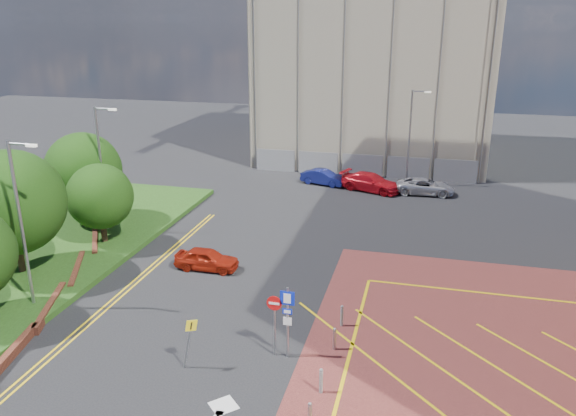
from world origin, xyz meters
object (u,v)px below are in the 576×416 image
at_px(car_blue_back, 324,177).
at_px(car_red_left, 207,259).
at_px(lamp_back, 410,135).
at_px(tree_d, 84,170).
at_px(sign_cluster, 283,315).
at_px(car_red_back, 371,182).
at_px(car_silver_back, 425,186).
at_px(tree_b, 11,203).
at_px(lamp_left_near, 22,218).
at_px(warning_sign, 189,338).
at_px(tree_c, 100,196).
at_px(lamp_left_far, 102,164).

bearing_deg(car_blue_back, car_red_left, -175.24).
bearing_deg(lamp_back, tree_d, -143.91).
distance_m(car_red_left, car_blue_back, 18.61).
bearing_deg(sign_cluster, car_red_back, 87.80).
distance_m(sign_cluster, car_silver_back, 25.53).
distance_m(tree_b, car_red_left, 10.66).
relative_size(tree_b, car_silver_back, 1.47).
bearing_deg(lamp_left_near, sign_cluster, -4.56).
xyz_separation_m(warning_sign, car_red_left, (-2.95, 9.05, -0.82)).
height_order(tree_c, lamp_left_near, lamp_left_near).
height_order(lamp_left_far, car_red_back, lamp_left_far).
bearing_deg(lamp_left_near, tree_c, 97.69).
bearing_deg(lamp_back, car_red_back, -141.73).
distance_m(tree_c, tree_d, 4.30).
distance_m(tree_d, car_red_left, 11.93).
bearing_deg(sign_cluster, lamp_back, 82.03).
bearing_deg(lamp_left_near, lamp_back, 57.60).
relative_size(lamp_left_near, car_red_left, 2.23).
xyz_separation_m(lamp_back, car_blue_back, (-6.92, -1.37, -3.72)).
bearing_deg(car_silver_back, car_red_left, 144.87).
relative_size(lamp_left_far, car_blue_back, 2.07).
height_order(tree_c, car_red_back, tree_c).
bearing_deg(warning_sign, tree_b, 155.14).
distance_m(tree_b, car_red_back, 26.91).
height_order(tree_d, car_red_back, tree_d).
xyz_separation_m(tree_c, car_red_left, (7.47, -1.70, -2.58)).
bearing_deg(tree_c, tree_d, 135.00).
relative_size(warning_sign, car_red_left, 0.63).
bearing_deg(car_blue_back, car_red_back, -87.32).
height_order(tree_b, car_red_left, tree_b).
bearing_deg(lamp_back, sign_cluster, -97.97).
distance_m(tree_c, car_red_back, 21.73).
height_order(lamp_left_near, warning_sign, lamp_left_near).
height_order(lamp_left_near, car_blue_back, lamp_left_near).
distance_m(tree_d, car_silver_back, 25.80).
distance_m(tree_b, sign_cluster, 16.46).
bearing_deg(car_red_left, lamp_left_far, 65.07).
distance_m(car_red_back, car_silver_back, 4.35).
bearing_deg(lamp_left_far, tree_b, -98.77).
height_order(tree_c, lamp_left_far, lamp_left_far).
relative_size(lamp_back, warning_sign, 3.55).
relative_size(tree_c, lamp_left_far, 0.61).
distance_m(tree_b, car_blue_back, 25.32).
xyz_separation_m(tree_c, tree_d, (-3.00, 3.00, 0.68)).
relative_size(tree_d, car_red_back, 1.22).
height_order(tree_c, car_blue_back, tree_c).
height_order(sign_cluster, car_blue_back, sign_cluster).
distance_m(tree_b, warning_sign, 13.97).
bearing_deg(lamp_left_near, car_red_back, 60.10).
distance_m(sign_cluster, car_blue_back, 25.87).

